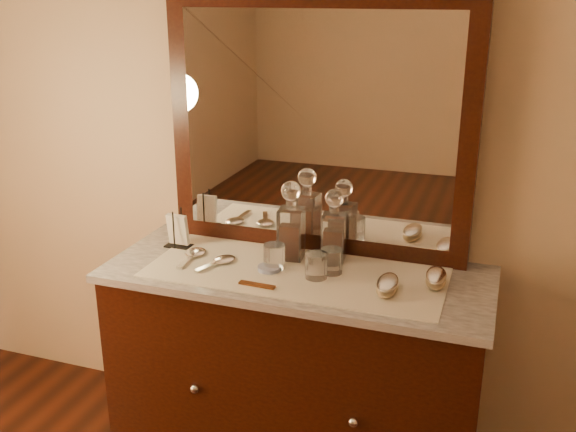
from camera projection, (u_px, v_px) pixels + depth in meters
The scene contains 17 objects.
dresser_cabinet at pixel (296, 372), 2.59m from camera, with size 1.40×0.55×0.82m, color black.
knob_left at pixel (195, 389), 2.41m from camera, with size 0.04×0.04×0.04m, color silver.
knob_right at pixel (353, 422), 2.23m from camera, with size 0.04×0.04×0.04m, color silver.
marble_top at pixel (297, 274), 2.45m from camera, with size 1.44×0.59×0.03m, color silver.
mirror_frame at pixel (318, 126), 2.49m from camera, with size 1.20×0.08×1.00m, color black.
mirror_glass at pixel (315, 128), 2.46m from camera, with size 1.06×0.01×0.86m, color white.
lace_runner at pixel (295, 272), 2.42m from camera, with size 1.10×0.45×0.00m, color white.
pin_dish at pixel (269, 268), 2.43m from camera, with size 0.09×0.09×0.02m, color white.
comb at pixel (257, 285), 2.31m from camera, with size 0.14×0.03×0.01m, color brown.
napkin_rack at pixel (178, 232), 2.65m from camera, with size 0.11×0.07×0.16m.
decanter_left at pixel (291, 229), 2.51m from camera, with size 0.10×0.10×0.31m.
decanter_right at pixel (334, 233), 2.49m from camera, with size 0.10×0.10×0.29m.
brush_near at pixel (387, 285), 2.26m from camera, with size 0.08×0.17×0.05m.
brush_far at pixel (436, 278), 2.32m from camera, with size 0.08×0.17×0.04m.
hand_mirror_outer at pixel (194, 254), 2.56m from camera, with size 0.09×0.21×0.02m.
hand_mirror_inner at pixel (221, 261), 2.50m from camera, with size 0.12×0.20×0.02m.
tumblers at pixel (307, 261), 2.40m from camera, with size 0.30×0.14×0.09m.
Camera 1 is at (0.70, -0.17, 1.85)m, focal length 40.78 mm.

